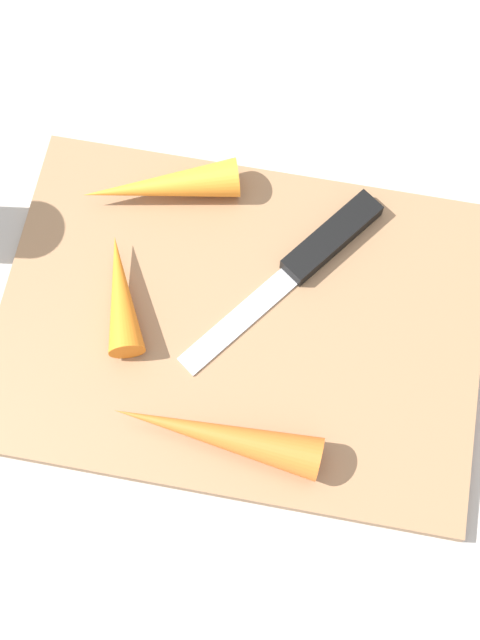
# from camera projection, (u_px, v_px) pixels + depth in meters

# --- Properties ---
(ground_plane) EXTENTS (1.40, 1.40, 0.00)m
(ground_plane) POSITION_uv_depth(u_px,v_px,m) (240.00, 325.00, 0.64)
(ground_plane) COLOR #ADA8A0
(cutting_board) EXTENTS (0.36, 0.26, 0.01)m
(cutting_board) POSITION_uv_depth(u_px,v_px,m) (240.00, 323.00, 0.64)
(cutting_board) COLOR #99704C
(cutting_board) RESTS_ON ground_plane
(knife) EXTENTS (0.14, 0.17, 0.01)m
(knife) POSITION_uv_depth(u_px,v_px,m) (320.00, 248.00, 0.65)
(knife) COLOR #B7B7BC
(knife) RESTS_ON cutting_board
(carrot_longest) EXTENTS (0.15, 0.04, 0.03)m
(carrot_longest) POSITION_uv_depth(u_px,v_px,m) (216.00, 435.00, 0.59)
(carrot_longest) COLOR orange
(carrot_longest) RESTS_ON cutting_board
(carrot_shortest) EXTENTS (0.06, 0.10, 0.03)m
(carrot_shortest) POSITION_uv_depth(u_px,v_px,m) (121.00, 290.00, 0.63)
(carrot_shortest) COLOR orange
(carrot_shortest) RESTS_ON cutting_board
(carrot_medium) EXTENTS (0.12, 0.07, 0.03)m
(carrot_medium) POSITION_uv_depth(u_px,v_px,m) (161.00, 186.00, 0.66)
(carrot_medium) COLOR orange
(carrot_medium) RESTS_ON cutting_board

